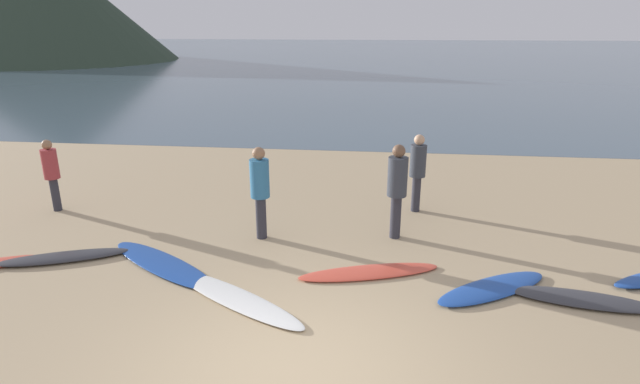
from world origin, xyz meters
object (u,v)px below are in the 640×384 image
Objects in this scene: person_0 at (260,186)px; surfboard_3 at (162,264)px; person_3 at (51,169)px; surfboard_5 at (369,272)px; surfboard_7 at (582,299)px; person_2 at (397,184)px; surfboard_2 at (63,257)px; surfboard_4 at (236,298)px; person_1 at (418,167)px; surfboard_6 at (492,288)px.

surfboard_3 is at bearing -69.87° from person_0.
surfboard_3 is at bearing 107.04° from person_3.
surfboard_5 is 1.14× the size of surfboard_7.
person_2 is (0.44, 1.54, 1.03)m from surfboard_5.
person_2 is (-2.66, 2.05, 1.02)m from surfboard_7.
surfboard_7 is 1.31× the size of person_3.
person_0 reaches higher than surfboard_5.
person_0 is (3.19, 1.32, 0.99)m from surfboard_2.
person_0 is at bearing 130.21° from person_3.
surfboard_5 is 2.60m from person_0.
person_2 is at bearing 79.19° from surfboard_4.
person_1 reaches higher than person_3.
surfboard_2 is at bearing -172.71° from surfboard_7.
surfboard_2 is at bearing 163.64° from surfboard_5.
surfboard_5 is (5.24, 0.10, -0.02)m from surfboard_2.
surfboard_2 is 1.19× the size of person_2.
surfboard_5 is 3.15m from surfboard_7.
surfboard_3 is 4.35m from person_2.
surfboard_5 is at bearing -57.79° from person_1.
surfboard_2 reaches higher than surfboard_7.
surfboard_3 is at bearing 143.64° from surfboard_6.
person_2 is at bearing 56.52° from surfboard_5.
surfboard_4 is 1.13× the size of surfboard_5.
surfboard_4 is 2.49m from person_0.
surfboard_4 and surfboard_5 have the same top height.
surfboard_6 is at bearing 31.17° from surfboard_3.
surfboard_7 is (6.56, -0.40, 0.01)m from surfboard_3.
surfboard_2 is 0.81× the size of surfboard_4.
surfboard_6 is 4.34m from person_0.
surfboard_4 is 3.87m from surfboard_6.
surfboard_7 is (3.11, -0.51, 0.01)m from surfboard_5.
person_2 is at bearing 73.38° from person_0.
person_2 is at bearing 152.57° from surfboard_7.
person_0 is at bearing 124.90° from surfboard_4.
person_2 reaches higher than surfboard_7.
surfboard_5 is 7.17m from person_3.
person_3 is (-7.69, -0.87, -0.07)m from person_1.
surfboard_2 is 1.28× the size of person_1.
surfboard_6 reaches higher than surfboard_3.
surfboard_4 is 1.69× the size of person_3.
person_3 is at bearing 129.95° from surfboard_6.
person_0 is 4.81m from person_3.
person_1 reaches higher than surfboard_7.
surfboard_7 is 5.54m from person_0.
person_1 is 1.07× the size of person_3.
surfboard_6 is 1.15× the size of person_2.
surfboard_7 is (8.35, -0.41, -0.00)m from surfboard_2.
surfboard_5 is 1.30× the size of person_2.
person_2 is (-1.43, 1.87, 1.02)m from surfboard_6.
person_3 is at bearing -124.79° from person_0.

